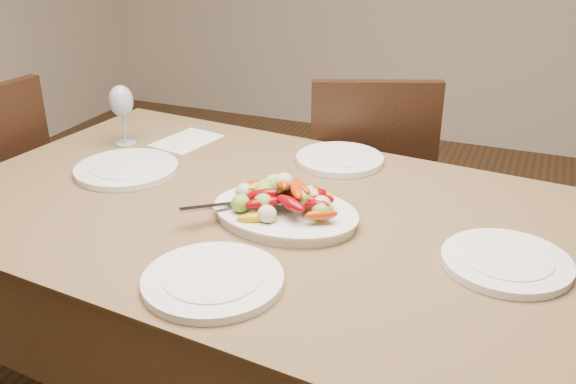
{
  "coord_description": "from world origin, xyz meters",
  "views": [
    {
      "loc": [
        0.58,
        -1.14,
        1.47
      ],
      "look_at": [
        0.03,
        0.18,
        0.82
      ],
      "focal_mm": 40.0,
      "sensor_mm": 36.0,
      "label": 1
    }
  ],
  "objects_px": {
    "serving_platter": "(285,215)",
    "plate_left": "(127,169)",
    "dining_table": "(288,338)",
    "chair_far": "(365,192)",
    "plate_right": "(506,262)",
    "plate_far": "(340,160)",
    "wine_glass": "(122,114)",
    "plate_near": "(213,281)"
  },
  "relations": [
    {
      "from": "serving_platter",
      "to": "plate_left",
      "type": "xyz_separation_m",
      "value": [
        -0.54,
        0.1,
        -0.0
      ]
    },
    {
      "from": "serving_platter",
      "to": "plate_near",
      "type": "height_order",
      "value": "serving_platter"
    },
    {
      "from": "plate_right",
      "to": "plate_far",
      "type": "relative_size",
      "value": 1.06
    },
    {
      "from": "dining_table",
      "to": "chair_far",
      "type": "height_order",
      "value": "chair_far"
    },
    {
      "from": "plate_right",
      "to": "wine_glass",
      "type": "distance_m",
      "value": 1.24
    },
    {
      "from": "chair_far",
      "to": "wine_glass",
      "type": "relative_size",
      "value": 4.64
    },
    {
      "from": "chair_far",
      "to": "plate_right",
      "type": "bearing_deg",
      "value": 100.95
    },
    {
      "from": "plate_near",
      "to": "wine_glass",
      "type": "distance_m",
      "value": 0.9
    },
    {
      "from": "plate_far",
      "to": "dining_table",
      "type": "bearing_deg",
      "value": -91.21
    },
    {
      "from": "plate_left",
      "to": "plate_near",
      "type": "xyz_separation_m",
      "value": [
        0.51,
        -0.43,
        0.0
      ]
    },
    {
      "from": "dining_table",
      "to": "wine_glass",
      "type": "height_order",
      "value": "wine_glass"
    },
    {
      "from": "plate_left",
      "to": "plate_near",
      "type": "relative_size",
      "value": 1.01
    },
    {
      "from": "plate_right",
      "to": "plate_left",
      "type": "bearing_deg",
      "value": 173.57
    },
    {
      "from": "serving_platter",
      "to": "plate_left",
      "type": "height_order",
      "value": "serving_platter"
    },
    {
      "from": "wine_glass",
      "to": "serving_platter",
      "type": "bearing_deg",
      "value": -23.33
    },
    {
      "from": "plate_near",
      "to": "chair_far",
      "type": "bearing_deg",
      "value": 90.23
    },
    {
      "from": "plate_left",
      "to": "wine_glass",
      "type": "distance_m",
      "value": 0.25
    },
    {
      "from": "plate_far",
      "to": "plate_left",
      "type": "bearing_deg",
      "value": -150.4
    },
    {
      "from": "plate_right",
      "to": "dining_table",
      "type": "bearing_deg",
      "value": 174.98
    },
    {
      "from": "serving_platter",
      "to": "plate_near",
      "type": "bearing_deg",
      "value": -94.09
    },
    {
      "from": "plate_left",
      "to": "wine_glass",
      "type": "xyz_separation_m",
      "value": [
        -0.14,
        0.19,
        0.09
      ]
    },
    {
      "from": "chair_far",
      "to": "plate_far",
      "type": "relative_size",
      "value": 3.65
    },
    {
      "from": "plate_left",
      "to": "plate_far",
      "type": "relative_size",
      "value": 1.13
    },
    {
      "from": "dining_table",
      "to": "plate_left",
      "type": "relative_size",
      "value": 6.27
    },
    {
      "from": "dining_table",
      "to": "plate_left",
      "type": "bearing_deg",
      "value": 172.19
    },
    {
      "from": "serving_platter",
      "to": "wine_glass",
      "type": "relative_size",
      "value": 1.75
    },
    {
      "from": "dining_table",
      "to": "plate_near",
      "type": "xyz_separation_m",
      "value": [
        -0.02,
        -0.35,
        0.39
      ]
    },
    {
      "from": "serving_platter",
      "to": "wine_glass",
      "type": "height_order",
      "value": "wine_glass"
    },
    {
      "from": "serving_platter",
      "to": "plate_near",
      "type": "xyz_separation_m",
      "value": [
        -0.02,
        -0.32,
        -0.0
      ]
    },
    {
      "from": "dining_table",
      "to": "chair_far",
      "type": "relative_size",
      "value": 1.94
    },
    {
      "from": "dining_table",
      "to": "chair_far",
      "type": "distance_m",
      "value": 0.81
    },
    {
      "from": "chair_far",
      "to": "plate_far",
      "type": "height_order",
      "value": "chair_far"
    },
    {
      "from": "wine_glass",
      "to": "plate_near",
      "type": "bearing_deg",
      "value": -43.26
    },
    {
      "from": "plate_right",
      "to": "wine_glass",
      "type": "relative_size",
      "value": 1.34
    },
    {
      "from": "chair_far",
      "to": "plate_left",
      "type": "xyz_separation_m",
      "value": [
        -0.51,
        -0.73,
        0.29
      ]
    },
    {
      "from": "chair_far",
      "to": "plate_right",
      "type": "height_order",
      "value": "chair_far"
    },
    {
      "from": "chair_far",
      "to": "dining_table",
      "type": "bearing_deg",
      "value": 69.8
    },
    {
      "from": "chair_far",
      "to": "serving_platter",
      "type": "height_order",
      "value": "chair_far"
    },
    {
      "from": "serving_platter",
      "to": "plate_right",
      "type": "height_order",
      "value": "serving_platter"
    },
    {
      "from": "plate_right",
      "to": "plate_far",
      "type": "distance_m",
      "value": 0.67
    },
    {
      "from": "serving_platter",
      "to": "chair_far",
      "type": "bearing_deg",
      "value": 91.91
    },
    {
      "from": "dining_table",
      "to": "wine_glass",
      "type": "relative_size",
      "value": 8.98
    }
  ]
}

